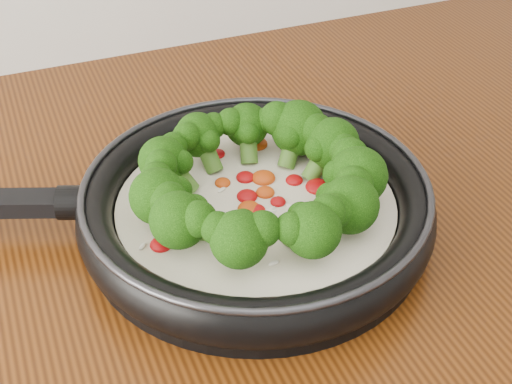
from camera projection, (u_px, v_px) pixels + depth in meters
name	position (u px, v px, depth m)	size (l,w,h in m)	color
skillet	(256.00, 200.00, 0.72)	(0.60, 0.47, 0.10)	black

